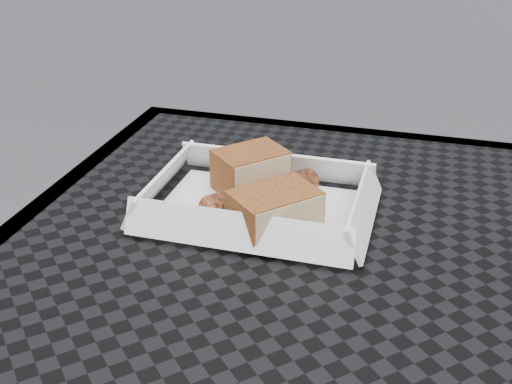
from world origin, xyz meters
TOP-DOWN VIEW (x-y plane):
  - patio_table at (0.00, 0.00)m, footprint 0.80×0.80m
  - food_tray at (-0.14, 0.11)m, footprint 0.22×0.15m
  - bratwurst at (-0.14, 0.12)m, footprint 0.12×0.12m
  - bread_near at (-0.16, 0.16)m, footprint 0.09×0.10m
  - bread_far at (-0.11, 0.07)m, footprint 0.10×0.10m
  - veg_garnish at (-0.09, 0.06)m, footprint 0.03×0.03m
  - napkin at (-0.16, 0.17)m, footprint 0.14×0.14m
  - condiment_cup_sauce at (-0.15, 0.20)m, footprint 0.05×0.05m
  - condiment_cup_empty at (-0.15, 0.18)m, footprint 0.05×0.05m

SIDE VIEW (x-z plane):
  - patio_table at x=0.00m, z-range 0.30..1.04m
  - napkin at x=-0.16m, z-range 0.74..0.75m
  - food_tray at x=-0.14m, z-range 0.74..0.75m
  - veg_garnish at x=-0.09m, z-range 0.75..0.75m
  - condiment_cup_sauce at x=-0.15m, z-range 0.74..0.78m
  - condiment_cup_empty at x=-0.15m, z-range 0.74..0.78m
  - bratwurst at x=-0.14m, z-range 0.75..0.78m
  - bread_far at x=-0.11m, z-range 0.75..0.79m
  - bread_near at x=-0.16m, z-range 0.75..0.80m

